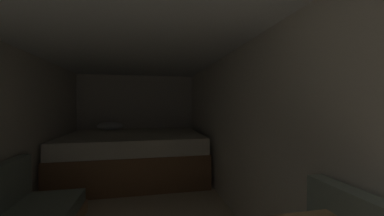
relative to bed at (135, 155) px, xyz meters
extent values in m
cube|color=beige|center=(0.00, 0.97, 0.60)|extent=(2.62, 0.05, 2.00)
cube|color=beige|center=(1.29, -1.70, 0.60)|extent=(0.05, 5.29, 2.00)
cube|color=white|center=(0.00, -1.70, 1.62)|extent=(2.62, 5.29, 0.05)
cube|color=brown|center=(0.00, -0.01, -0.13)|extent=(2.40, 1.80, 0.55)
cube|color=beige|center=(0.00, -0.01, 0.27)|extent=(2.36, 1.76, 0.26)
ellipsoid|color=white|center=(-0.54, 0.68, 0.48)|extent=(0.53, 0.33, 0.17)
camera|label=1|loc=(0.23, -4.17, 0.93)|focal=20.52mm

